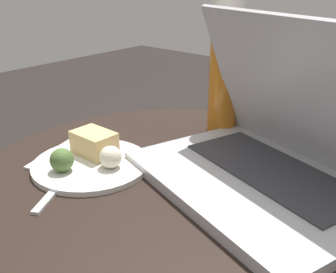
% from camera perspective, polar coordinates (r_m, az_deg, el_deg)
% --- Properties ---
extents(table, '(0.67, 0.67, 0.53)m').
position_cam_1_polar(table, '(0.71, 1.19, -15.96)').
color(table, black).
rests_on(table, ground_plane).
extents(napkin, '(0.21, 0.17, 0.00)m').
position_cam_1_polar(napkin, '(0.69, -11.25, -3.61)').
color(napkin, white).
rests_on(napkin, table).
extents(laptop, '(0.42, 0.35, 0.25)m').
position_cam_1_polar(laptop, '(0.61, 14.46, -2.33)').
color(laptop, '#B2B2B7').
rests_on(laptop, table).
extents(beer_glass, '(0.06, 0.06, 0.26)m').
position_cam_1_polar(beer_glass, '(0.77, 8.20, 9.65)').
color(beer_glass, '#C6701E').
rests_on(beer_glass, table).
extents(snack_plate, '(0.20, 0.20, 0.05)m').
position_cam_1_polar(snack_plate, '(0.67, -11.10, -3.04)').
color(snack_plate, silver).
rests_on(snack_plate, table).
extents(fork, '(0.11, 0.17, 0.00)m').
position_cam_1_polar(fork, '(0.65, -14.48, -5.65)').
color(fork, silver).
rests_on(fork, table).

